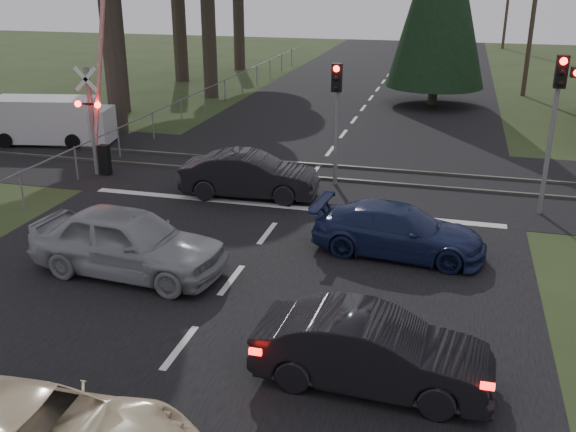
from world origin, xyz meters
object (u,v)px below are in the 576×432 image
(utility_pole_mid, at_px, (534,11))
(traffic_signal_right, at_px, (558,105))
(dark_hatchback, at_px, (372,351))
(white_van, at_px, (54,121))
(crossing_signal, at_px, (97,118))
(dark_car_far, at_px, (250,175))
(traffic_signal_center, at_px, (337,104))
(silver_car, at_px, (128,242))
(blue_sedan, at_px, (398,231))

(utility_pole_mid, bearing_deg, traffic_signal_right, -92.66)
(dark_hatchback, bearing_deg, white_van, 50.90)
(crossing_signal, relative_size, utility_pole_mid, 0.77)
(traffic_signal_right, xyz_separation_m, dark_car_far, (-8.97, -0.61, -2.60))
(traffic_signal_right, distance_m, traffic_signal_center, 6.68)
(crossing_signal, xyz_separation_m, utility_pole_mid, (15.77, 20.21, 2.67))
(utility_pole_mid, relative_size, dark_hatchback, 2.17)
(utility_pole_mid, height_order, dark_hatchback, utility_pole_mid)
(traffic_signal_center, bearing_deg, traffic_signal_right, -10.41)
(utility_pole_mid, distance_m, dark_hatchback, 30.87)
(white_van, bearing_deg, silver_car, -60.77)
(traffic_signal_center, height_order, dark_hatchback, traffic_signal_center)
(dark_hatchback, relative_size, blue_sedan, 0.94)
(blue_sedan, bearing_deg, utility_pole_mid, -6.30)
(blue_sedan, distance_m, dark_car_far, 6.06)
(traffic_signal_right, height_order, utility_pole_mid, utility_pole_mid)
(crossing_signal, bearing_deg, blue_sedan, -21.23)
(traffic_signal_center, distance_m, utility_pole_mid, 20.82)
(utility_pole_mid, bearing_deg, dark_hatchback, -98.92)
(crossing_signal, xyz_separation_m, traffic_signal_right, (14.82, -0.31, 1.26))
(crossing_signal, bearing_deg, traffic_signal_right, -1.21)
(utility_pole_mid, bearing_deg, silver_car, -111.99)
(dark_hatchback, bearing_deg, traffic_signal_center, 16.75)
(utility_pole_mid, relative_size, white_van, 1.75)
(traffic_signal_right, height_order, traffic_signal_center, traffic_signal_right)
(silver_car, height_order, white_van, white_van)
(traffic_signal_center, distance_m, silver_car, 8.87)
(traffic_signal_right, xyz_separation_m, traffic_signal_center, (-6.55, 1.20, -0.51))
(crossing_signal, bearing_deg, traffic_signal_center, 6.15)
(traffic_signal_right, bearing_deg, utility_pole_mid, 87.34)
(utility_pole_mid, bearing_deg, white_van, -140.14)
(utility_pole_mid, height_order, white_van, utility_pole_mid)
(dark_hatchback, relative_size, dark_car_far, 0.95)
(utility_pole_mid, height_order, blue_sedan, utility_pole_mid)
(silver_car, bearing_deg, traffic_signal_center, -18.85)
(traffic_signal_right, bearing_deg, blue_sedan, -134.87)
(dark_hatchback, xyz_separation_m, blue_sedan, (-0.12, 5.78, -0.04))
(traffic_signal_right, bearing_deg, white_van, 168.56)
(crossing_signal, height_order, utility_pole_mid, utility_pole_mid)
(silver_car, height_order, dark_car_far, silver_car)
(traffic_signal_right, distance_m, silver_car, 12.33)
(crossing_signal, relative_size, silver_car, 1.45)
(silver_car, height_order, blue_sedan, silver_car)
(blue_sedan, relative_size, dark_car_far, 1.01)
(dark_car_far, height_order, white_van, white_van)
(crossing_signal, height_order, blue_sedan, crossing_signal)
(traffic_signal_center, height_order, blue_sedan, traffic_signal_center)
(utility_pole_mid, xyz_separation_m, silver_car, (-11.00, -27.23, -3.91))
(dark_car_far, bearing_deg, white_van, 61.85)
(traffic_signal_right, relative_size, dark_hatchback, 1.13)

